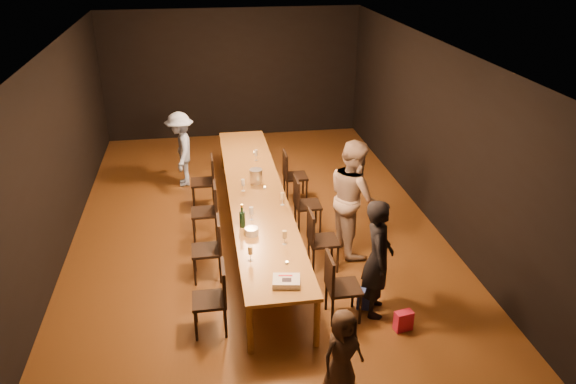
{
  "coord_description": "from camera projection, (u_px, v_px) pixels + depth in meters",
  "views": [
    {
      "loc": [
        -0.79,
        -8.16,
        4.58
      ],
      "look_at": [
        0.42,
        -0.61,
        1.0
      ],
      "focal_mm": 35.0,
      "sensor_mm": 36.0,
      "label": 1
    }
  ],
  "objects": [
    {
      "name": "chair_right_3",
      "position": [
        295.0,
        176.0,
        10.35
      ],
      "size": [
        0.42,
        0.42,
        0.93
      ],
      "primitive_type": null,
      "rotation": [
        0.0,
        0.0,
        -1.57
      ],
      "color": "black",
      "rests_on": "ground"
    },
    {
      "name": "chair_left_1",
      "position": [
        206.0,
        249.0,
        7.96
      ],
      "size": [
        0.42,
        0.42,
        0.93
      ],
      "primitive_type": null,
      "rotation": [
        0.0,
        0.0,
        1.57
      ],
      "color": "black",
      "rests_on": "ground"
    },
    {
      "name": "wineglass_3",
      "position": [
        282.0,
        199.0,
        8.56
      ],
      "size": [
        0.06,
        0.06,
        0.21
      ],
      "primitive_type": null,
      "color": "beige",
      "rests_on": "table"
    },
    {
      "name": "chair_right_0",
      "position": [
        344.0,
        287.0,
        7.13
      ],
      "size": [
        0.42,
        0.42,
        0.93
      ],
      "primitive_type": null,
      "rotation": [
        0.0,
        0.0,
        -1.57
      ],
      "color": "black",
      "rests_on": "ground"
    },
    {
      "name": "ice_bucket",
      "position": [
        256.0,
        176.0,
        9.31
      ],
      "size": [
        0.24,
        0.24,
        0.24
      ],
      "primitive_type": "cylinder",
      "rotation": [
        0.0,
        0.0,
        -0.13
      ],
      "color": "silver",
      "rests_on": "table"
    },
    {
      "name": "tealight_near",
      "position": [
        287.0,
        263.0,
        7.08
      ],
      "size": [
        0.05,
        0.05,
        0.03
      ],
      "primitive_type": "cylinder",
      "color": "#B2B7B2",
      "rests_on": "table"
    },
    {
      "name": "chair_right_1",
      "position": [
        323.0,
        240.0,
        8.2
      ],
      "size": [
        0.42,
        0.42,
        0.93
      ],
      "primitive_type": null,
      "rotation": [
        0.0,
        0.0,
        -1.57
      ],
      "color": "black",
      "rests_on": "ground"
    },
    {
      "name": "gift_bag_red",
      "position": [
        403.0,
        321.0,
        7.03
      ],
      "size": [
        0.24,
        0.16,
        0.27
      ],
      "primitive_type": "cube",
      "rotation": [
        0.0,
        0.0,
        0.2
      ],
      "color": "#D72046",
      "rests_on": "ground"
    },
    {
      "name": "woman_birthday",
      "position": [
        378.0,
        258.0,
        7.1
      ],
      "size": [
        0.52,
        0.67,
        1.61
      ],
      "primitive_type": "imported",
      "rotation": [
        0.0,
        0.0,
        1.32
      ],
      "color": "black",
      "rests_on": "ground"
    },
    {
      "name": "room_shell",
      "position": [
        254.0,
        112.0,
        8.47
      ],
      "size": [
        6.04,
        10.04,
        3.02
      ],
      "color": "black",
      "rests_on": "ground"
    },
    {
      "name": "champagne_bottle",
      "position": [
        242.0,
        216.0,
        7.9
      ],
      "size": [
        0.11,
        0.11,
        0.35
      ],
      "primitive_type": null,
      "rotation": [
        0.0,
        0.0,
        0.32
      ],
      "color": "black",
      "rests_on": "table"
    },
    {
      "name": "wineglass_4",
      "position": [
        243.0,
        185.0,
        9.02
      ],
      "size": [
        0.06,
        0.06,
        0.21
      ],
      "primitive_type": null,
      "color": "silver",
      "rests_on": "table"
    },
    {
      "name": "birthday_cake",
      "position": [
        286.0,
        281.0,
        6.67
      ],
      "size": [
        0.36,
        0.31,
        0.08
      ],
      "rotation": [
        0.0,
        0.0,
        -0.17
      ],
      "color": "white",
      "rests_on": "table"
    },
    {
      "name": "chair_left_2",
      "position": [
        204.0,
        211.0,
        9.03
      ],
      "size": [
        0.42,
        0.42,
        0.93
      ],
      "primitive_type": null,
      "rotation": [
        0.0,
        0.0,
        1.57
      ],
      "color": "black",
      "rests_on": "ground"
    },
    {
      "name": "plate_stack",
      "position": [
        252.0,
        231.0,
        7.74
      ],
      "size": [
        0.19,
        0.19,
        0.11
      ],
      "primitive_type": "cylinder",
      "rotation": [
        0.0,
        0.0,
        0.03
      ],
      "color": "silver",
      "rests_on": "table"
    },
    {
      "name": "wineglass_2",
      "position": [
        251.0,
        214.0,
        8.12
      ],
      "size": [
        0.06,
        0.06,
        0.21
      ],
      "primitive_type": null,
      "color": "silver",
      "rests_on": "table"
    },
    {
      "name": "gift_bag_blue",
      "position": [
        365.0,
        298.0,
        7.45
      ],
      "size": [
        0.26,
        0.21,
        0.28
      ],
      "primitive_type": "cube",
      "rotation": [
        0.0,
        0.0,
        -0.29
      ],
      "color": "#2740AB",
      "rests_on": "ground"
    },
    {
      "name": "tealight_mid",
      "position": [
        265.0,
        188.0,
        9.14
      ],
      "size": [
        0.05,
        0.05,
        0.03
      ],
      "primitive_type": "cylinder",
      "color": "#B2B7B2",
      "rests_on": "table"
    },
    {
      "name": "tealight_far",
      "position": [
        254.0,
        153.0,
        10.57
      ],
      "size": [
        0.05,
        0.05,
        0.03
      ],
      "primitive_type": "cylinder",
      "color": "#B2B7B2",
      "rests_on": "table"
    },
    {
      "name": "table",
      "position": [
        256.0,
        195.0,
        9.05
      ],
      "size": [
        0.9,
        6.0,
        0.75
      ],
      "color": "brown",
      "rests_on": "ground"
    },
    {
      "name": "wineglass_1",
      "position": [
        284.0,
        238.0,
        7.48
      ],
      "size": [
        0.06,
        0.06,
        0.21
      ],
      "primitive_type": null,
      "color": "beige",
      "rests_on": "table"
    },
    {
      "name": "chair_left_0",
      "position": [
        209.0,
        299.0,
        6.89
      ],
      "size": [
        0.42,
        0.42,
        0.93
      ],
      "primitive_type": null,
      "rotation": [
        0.0,
        0.0,
        1.57
      ],
      "color": "black",
      "rests_on": "ground"
    },
    {
      "name": "child",
      "position": [
        342.0,
        352.0,
        5.95
      ],
      "size": [
        0.59,
        0.5,
        1.03
      ],
      "primitive_type": "imported",
      "rotation": [
        0.0,
        0.0,
        0.42
      ],
      "color": "#3A2B20",
      "rests_on": "ground"
    },
    {
      "name": "woman_tan",
      "position": [
        353.0,
        197.0,
        8.5
      ],
      "size": [
        0.8,
        0.97,
        1.81
      ],
      "primitive_type": "imported",
      "rotation": [
        0.0,
        0.0,
        1.71
      ],
      "color": "tan",
      "rests_on": "ground"
    },
    {
      "name": "wineglass_5",
      "position": [
        256.0,
        155.0,
        10.22
      ],
      "size": [
        0.06,
        0.06,
        0.21
      ],
      "primitive_type": null,
      "color": "silver",
      "rests_on": "table"
    },
    {
      "name": "chair_left_3",
      "position": [
        203.0,
        181.0,
        10.11
      ],
      "size": [
        0.42,
        0.42,
        0.93
      ],
      "primitive_type": null,
      "rotation": [
        0.0,
        0.0,
        1.57
      ],
      "color": "black",
      "rests_on": "ground"
    },
    {
      "name": "chair_right_2",
      "position": [
        308.0,
        204.0,
        9.28
      ],
      "size": [
        0.42,
        0.42,
        0.93
      ],
      "primitive_type": null,
      "rotation": [
        0.0,
        0.0,
        -1.57
      ],
      "color": "black",
      "rests_on": "ground"
    },
    {
      "name": "man_blue",
      "position": [
        181.0,
        149.0,
        10.83
      ],
      "size": [
        0.57,
        0.96,
        1.47
      ],
      "primitive_type": "imported",
      "rotation": [
        0.0,
        0.0,
        -1.54
      ],
      "color": "#94B1E6",
      "rests_on": "ground"
    },
    {
      "name": "ground",
      "position": [
        257.0,
        233.0,
        9.35
      ],
      "size": [
        10.0,
        10.0,
        0.0
      ],
      "primitive_type": "plane",
      "color": "#402710",
      "rests_on": "ground"
    },
    {
      "name": "wineglass_0",
      "position": [
        250.0,
        253.0,
        7.12
      ],
      "size": [
        0.06,
        0.06,
        0.21
      ],
      "primitive_type": null,
      "color": "beige",
      "rests_on": "table"
    }
  ]
}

